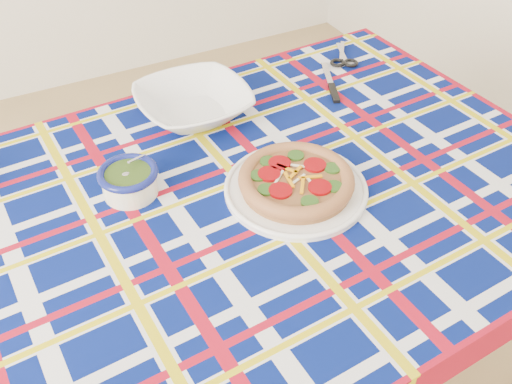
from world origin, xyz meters
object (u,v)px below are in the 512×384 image
dining_table (220,233)px  main_focaccia_plate (296,180)px  serving_bowl (194,103)px  pesto_bowl (129,179)px

dining_table → main_focaccia_plate: main_focaccia_plate is taller
main_focaccia_plate → serving_bowl: serving_bowl is taller
dining_table → pesto_bowl: 0.22m
pesto_bowl → dining_table: bearing=-40.9°
main_focaccia_plate → dining_table: bearing=168.9°
dining_table → serving_bowl: bearing=71.8°
serving_bowl → dining_table: bearing=-104.9°
serving_bowl → main_focaccia_plate: bearing=-78.5°
main_focaccia_plate → pesto_bowl: size_ratio=2.48×
serving_bowl → pesto_bowl: bearing=-137.8°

